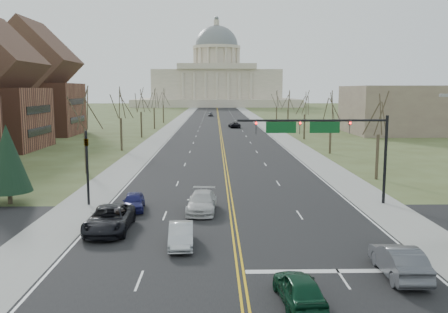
{
  "coord_description": "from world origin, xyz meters",
  "views": [
    {
      "loc": [
        -1.3,
        -24.08,
        9.24
      ],
      "look_at": [
        -0.42,
        19.97,
        3.0
      ],
      "focal_mm": 38.0,
      "sensor_mm": 36.0,
      "label": 1
    }
  ],
  "objects_px": {
    "car_sb_outer_lead": "(109,219)",
    "car_far_nb": "(234,125)",
    "signal_mast": "(324,133)",
    "car_nb_outer_lead": "(399,261)",
    "car_sb_inner_lead": "(181,235)",
    "car_sb_outer_second": "(134,201)",
    "car_far_sb": "(211,114)",
    "signal_left": "(87,159)",
    "car_nb_inner_lead": "(299,288)",
    "car_sb_inner_second": "(202,202)"
  },
  "relations": [
    {
      "from": "car_sb_outer_second",
      "to": "car_far_sb",
      "type": "relative_size",
      "value": 0.95
    },
    {
      "from": "car_nb_outer_lead",
      "to": "car_sb_inner_second",
      "type": "xyz_separation_m",
      "value": [
        -10.15,
        12.76,
        -0.04
      ]
    },
    {
      "from": "car_nb_inner_lead",
      "to": "car_sb_outer_lead",
      "type": "xyz_separation_m",
      "value": [
        -10.56,
        10.88,
        0.11
      ]
    },
    {
      "from": "signal_mast",
      "to": "car_sb_outer_lead",
      "type": "xyz_separation_m",
      "value": [
        -15.67,
        -7.26,
        -4.94
      ]
    },
    {
      "from": "car_nb_inner_lead",
      "to": "car_far_nb",
      "type": "relative_size",
      "value": 0.8
    },
    {
      "from": "car_sb_inner_second",
      "to": "car_nb_inner_lead",
      "type": "bearing_deg",
      "value": -70.52
    },
    {
      "from": "car_nb_inner_lead",
      "to": "car_sb_outer_second",
      "type": "relative_size",
      "value": 1.04
    },
    {
      "from": "signal_mast",
      "to": "car_sb_inner_lead",
      "type": "relative_size",
      "value": 2.98
    },
    {
      "from": "signal_left",
      "to": "car_far_nb",
      "type": "distance_m",
      "value": 79.43
    },
    {
      "from": "car_far_nb",
      "to": "car_sb_outer_lead",
      "type": "bearing_deg",
      "value": 74.95
    },
    {
      "from": "car_nb_outer_lead",
      "to": "car_far_nb",
      "type": "distance_m",
      "value": 93.21
    },
    {
      "from": "car_far_nb",
      "to": "car_far_sb",
      "type": "height_order",
      "value": "car_far_nb"
    },
    {
      "from": "car_sb_outer_lead",
      "to": "car_nb_inner_lead",
      "type": "bearing_deg",
      "value": -46.3
    },
    {
      "from": "car_nb_inner_lead",
      "to": "car_far_sb",
      "type": "bearing_deg",
      "value": -93.44
    },
    {
      "from": "car_far_nb",
      "to": "car_far_sb",
      "type": "bearing_deg",
      "value": -90.19
    },
    {
      "from": "signal_mast",
      "to": "car_far_nb",
      "type": "xyz_separation_m",
      "value": [
        -3.93,
        77.94,
        -5.03
      ]
    },
    {
      "from": "car_sb_inner_lead",
      "to": "car_far_sb",
      "type": "height_order",
      "value": "car_far_sb"
    },
    {
      "from": "car_sb_inner_lead",
      "to": "car_sb_inner_second",
      "type": "distance_m",
      "value": 8.03
    },
    {
      "from": "car_nb_inner_lead",
      "to": "car_nb_outer_lead",
      "type": "distance_m",
      "value": 6.27
    },
    {
      "from": "signal_left",
      "to": "car_sb_inner_second",
      "type": "height_order",
      "value": "signal_left"
    },
    {
      "from": "signal_left",
      "to": "car_nb_outer_lead",
      "type": "distance_m",
      "value": 24.76
    },
    {
      "from": "signal_left",
      "to": "car_far_sb",
      "type": "bearing_deg",
      "value": 86.06
    },
    {
      "from": "car_sb_inner_lead",
      "to": "car_far_nb",
      "type": "bearing_deg",
      "value": 82.53
    },
    {
      "from": "car_nb_inner_lead",
      "to": "car_sb_outer_lead",
      "type": "relative_size",
      "value": 0.71
    },
    {
      "from": "car_sb_outer_lead",
      "to": "car_far_sb",
      "type": "relative_size",
      "value": 1.4
    },
    {
      "from": "signal_mast",
      "to": "car_nb_outer_lead",
      "type": "xyz_separation_m",
      "value": [
        0.41,
        -15.17,
        -4.96
      ]
    },
    {
      "from": "car_nb_inner_lead",
      "to": "car_sb_inner_second",
      "type": "bearing_deg",
      "value": -79.01
    },
    {
      "from": "car_nb_outer_lead",
      "to": "car_sb_inner_second",
      "type": "bearing_deg",
      "value": -50.33
    },
    {
      "from": "car_sb_inner_second",
      "to": "car_far_sb",
      "type": "bearing_deg",
      "value": 93.25
    },
    {
      "from": "car_nb_inner_lead",
      "to": "car_nb_outer_lead",
      "type": "xyz_separation_m",
      "value": [
        5.52,
        2.97,
        0.09
      ]
    },
    {
      "from": "car_sb_outer_lead",
      "to": "car_far_nb",
      "type": "height_order",
      "value": "car_sb_outer_lead"
    },
    {
      "from": "car_sb_outer_second",
      "to": "car_nb_inner_lead",
      "type": "bearing_deg",
      "value": -64.93
    },
    {
      "from": "signal_mast",
      "to": "car_nb_inner_lead",
      "type": "relative_size",
      "value": 2.95
    },
    {
      "from": "signal_mast",
      "to": "car_sb_inner_lead",
      "type": "bearing_deg",
      "value": -136.05
    },
    {
      "from": "signal_left",
      "to": "car_nb_inner_lead",
      "type": "height_order",
      "value": "signal_left"
    },
    {
      "from": "car_sb_outer_lead",
      "to": "car_sb_outer_second",
      "type": "distance_m",
      "value": 5.54
    },
    {
      "from": "car_far_sb",
      "to": "car_nb_outer_lead",
      "type": "bearing_deg",
      "value": -87.8
    },
    {
      "from": "signal_mast",
      "to": "signal_left",
      "type": "bearing_deg",
      "value": 180.0
    },
    {
      "from": "car_far_sb",
      "to": "car_sb_outer_second",
      "type": "bearing_deg",
      "value": -94.16
    },
    {
      "from": "car_sb_inner_lead",
      "to": "car_sb_outer_second",
      "type": "bearing_deg",
      "value": 113.22
    },
    {
      "from": "car_sb_outer_second",
      "to": "car_far_sb",
      "type": "height_order",
      "value": "car_far_sb"
    },
    {
      "from": "signal_left",
      "to": "car_nb_inner_lead",
      "type": "distance_m",
      "value": 23.01
    },
    {
      "from": "car_sb_outer_second",
      "to": "car_sb_outer_lead",
      "type": "bearing_deg",
      "value": -102.94
    },
    {
      "from": "car_sb_outer_lead",
      "to": "car_far_nb",
      "type": "distance_m",
      "value": 86.01
    },
    {
      "from": "signal_left",
      "to": "car_sb_outer_lead",
      "type": "bearing_deg",
      "value": -65.72
    },
    {
      "from": "signal_mast",
      "to": "car_sb_outer_second",
      "type": "xyz_separation_m",
      "value": [
        -15.01,
        -1.76,
        -5.07
      ]
    },
    {
      "from": "car_nb_outer_lead",
      "to": "car_sb_inner_second",
      "type": "distance_m",
      "value": 16.3
    },
    {
      "from": "signal_mast",
      "to": "car_far_sb",
      "type": "bearing_deg",
      "value": 94.52
    },
    {
      "from": "car_far_nb",
      "to": "signal_mast",
      "type": "bearing_deg",
      "value": 85.68
    },
    {
      "from": "car_sb_inner_second",
      "to": "car_sb_outer_lead",
      "type": "bearing_deg",
      "value": -137.64
    }
  ]
}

